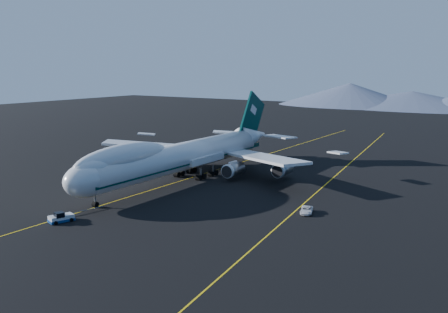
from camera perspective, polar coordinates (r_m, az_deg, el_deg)
The scene contains 6 objects.
ground at distance 115.98m, azimuth -4.81°, elevation -2.75°, with size 500.00×500.00×0.00m, color black.
taxiway_line_main at distance 115.97m, azimuth -4.81°, elevation -2.74°, with size 0.25×220.00×0.01m, color yellow.
taxiway_line_side at distance 109.80m, azimuth 10.99°, elevation -3.65°, with size 0.25×200.00×0.01m, color yellow.
boeing_747 at distance 114.83m, azimuth -4.84°, elevation 0.08°, with size 59.62×72.43×19.37m.
pushback_tug at distance 89.79m, azimuth -18.10°, elevation -6.75°, with size 3.30×4.58×1.80m.
service_van at distance 91.30m, azimuth 9.43°, elevation -6.06°, with size 2.06×4.47×1.24m, color silver.
Camera 1 is at (69.57, -89.05, 26.11)m, focal length 40.00 mm.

